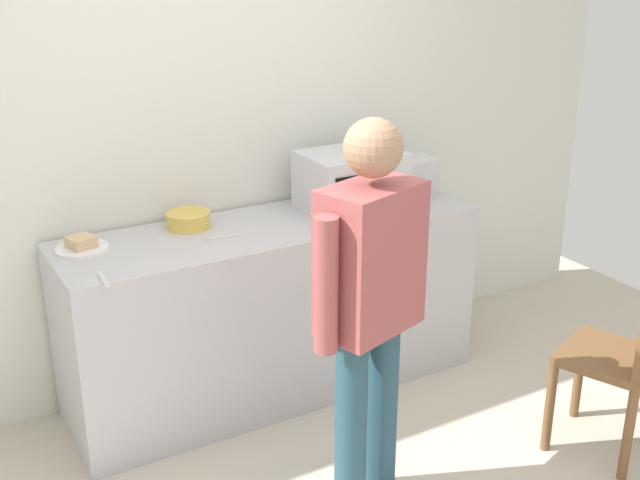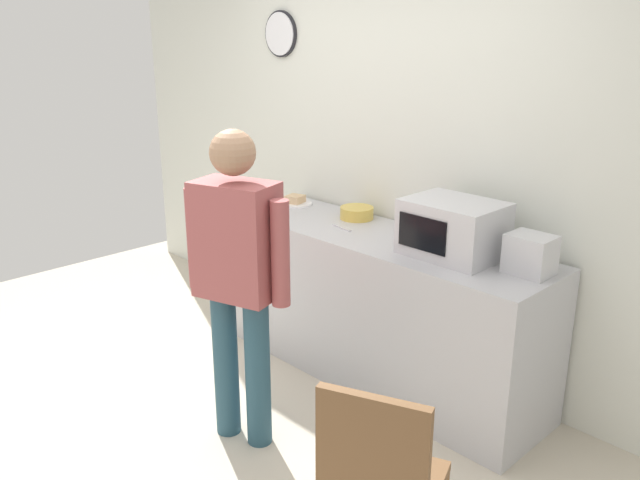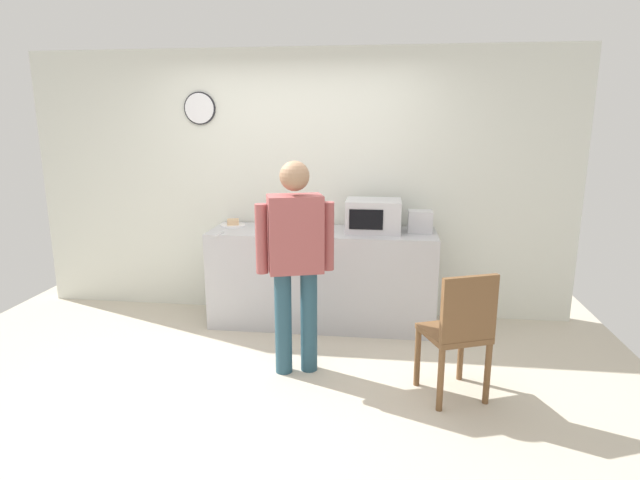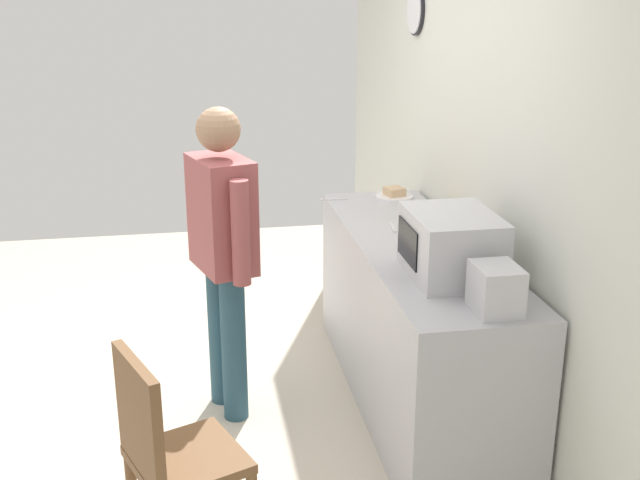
{
  "view_description": "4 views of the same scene",
  "coord_description": "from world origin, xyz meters",
  "px_view_note": "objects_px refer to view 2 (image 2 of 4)",
  "views": [
    {
      "loc": [
        -1.34,
        -2.1,
        2.24
      ],
      "look_at": [
        0.34,
        0.82,
        0.96
      ],
      "focal_mm": 44.95,
      "sensor_mm": 36.0,
      "label": 1
    },
    {
      "loc": [
        2.66,
        -1.6,
        2.1
      ],
      "look_at": [
        0.24,
        0.76,
        0.99
      ],
      "focal_mm": 36.87,
      "sensor_mm": 36.0,
      "label": 2
    },
    {
      "loc": [
        0.86,
        -3.46,
        1.93
      ],
      "look_at": [
        0.34,
        0.67,
        0.96
      ],
      "focal_mm": 28.95,
      "sensor_mm": 36.0,
      "label": 3
    },
    {
      "loc": [
        4.0,
        0.06,
        2.22
      ],
      "look_at": [
        0.23,
        0.72,
        0.94
      ],
      "focal_mm": 43.86,
      "sensor_mm": 36.0,
      "label": 4
    }
  ],
  "objects_px": {
    "microwave": "(453,228)",
    "toaster": "(530,254)",
    "person_standing": "(237,268)",
    "fork_utensil": "(342,228)",
    "sandwich_plate": "(295,202)",
    "salad_bowl": "(357,213)",
    "spoon_utensil": "(250,214)"
  },
  "relations": [
    {
      "from": "microwave",
      "to": "person_standing",
      "type": "xyz_separation_m",
      "value": [
        -0.55,
        -1.02,
        -0.11
      ]
    },
    {
      "from": "fork_utensil",
      "to": "spoon_utensil",
      "type": "height_order",
      "value": "same"
    },
    {
      "from": "microwave",
      "to": "spoon_utensil",
      "type": "relative_size",
      "value": 2.94
    },
    {
      "from": "sandwich_plate",
      "to": "toaster",
      "type": "distance_m",
      "value": 1.8
    },
    {
      "from": "toaster",
      "to": "person_standing",
      "type": "xyz_separation_m",
      "value": [
        -0.98,
        -1.06,
        -0.06
      ]
    },
    {
      "from": "fork_utensil",
      "to": "spoon_utensil",
      "type": "bearing_deg",
      "value": -160.99
    },
    {
      "from": "toaster",
      "to": "fork_utensil",
      "type": "bearing_deg",
      "value": -174.46
    },
    {
      "from": "salad_bowl",
      "to": "toaster",
      "type": "xyz_separation_m",
      "value": [
        1.27,
        -0.11,
        0.06
      ]
    },
    {
      "from": "microwave",
      "to": "sandwich_plate",
      "type": "distance_m",
      "value": 1.38
    },
    {
      "from": "sandwich_plate",
      "to": "person_standing",
      "type": "relative_size",
      "value": 0.14
    },
    {
      "from": "microwave",
      "to": "toaster",
      "type": "height_order",
      "value": "microwave"
    },
    {
      "from": "toaster",
      "to": "fork_utensil",
      "type": "xyz_separation_m",
      "value": [
        -1.18,
        -0.11,
        -0.1
      ]
    },
    {
      "from": "spoon_utensil",
      "to": "toaster",
      "type": "bearing_deg",
      "value": 10.33
    },
    {
      "from": "spoon_utensil",
      "to": "salad_bowl",
      "type": "bearing_deg",
      "value": 38.92
    },
    {
      "from": "fork_utensil",
      "to": "person_standing",
      "type": "xyz_separation_m",
      "value": [
        0.2,
        -0.95,
        0.04
      ]
    },
    {
      "from": "sandwich_plate",
      "to": "toaster",
      "type": "xyz_separation_m",
      "value": [
        1.8,
        -0.06,
        0.08
      ]
    },
    {
      "from": "person_standing",
      "to": "microwave",
      "type": "bearing_deg",
      "value": 61.49
    },
    {
      "from": "microwave",
      "to": "salad_bowl",
      "type": "xyz_separation_m",
      "value": [
        -0.84,
        0.15,
        -0.11
      ]
    },
    {
      "from": "sandwich_plate",
      "to": "salad_bowl",
      "type": "bearing_deg",
      "value": 5.61
    },
    {
      "from": "sandwich_plate",
      "to": "toaster",
      "type": "height_order",
      "value": "toaster"
    },
    {
      "from": "microwave",
      "to": "sandwich_plate",
      "type": "relative_size",
      "value": 2.11
    },
    {
      "from": "spoon_utensil",
      "to": "person_standing",
      "type": "distance_m",
      "value": 1.1
    },
    {
      "from": "salad_bowl",
      "to": "spoon_utensil",
      "type": "relative_size",
      "value": 1.26
    },
    {
      "from": "sandwich_plate",
      "to": "fork_utensil",
      "type": "bearing_deg",
      "value": -15.57
    },
    {
      "from": "fork_utensil",
      "to": "toaster",
      "type": "bearing_deg",
      "value": 5.54
    },
    {
      "from": "sandwich_plate",
      "to": "person_standing",
      "type": "height_order",
      "value": "person_standing"
    },
    {
      "from": "fork_utensil",
      "to": "salad_bowl",
      "type": "bearing_deg",
      "value": 110.0
    },
    {
      "from": "fork_utensil",
      "to": "sandwich_plate",
      "type": "bearing_deg",
      "value": 164.43
    },
    {
      "from": "salad_bowl",
      "to": "fork_utensil",
      "type": "xyz_separation_m",
      "value": [
        0.08,
        -0.22,
        -0.03
      ]
    },
    {
      "from": "toaster",
      "to": "person_standing",
      "type": "height_order",
      "value": "person_standing"
    },
    {
      "from": "microwave",
      "to": "toaster",
      "type": "distance_m",
      "value": 0.43
    },
    {
      "from": "sandwich_plate",
      "to": "microwave",
      "type": "bearing_deg",
      "value": -4.23
    }
  ]
}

